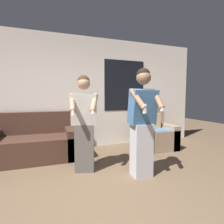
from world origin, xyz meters
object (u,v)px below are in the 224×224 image
Objects in this scene: person_right at (142,122)px; person_left at (84,123)px; armchair at (153,134)px; couch at (34,143)px.

person_left is at bearing 147.92° from person_right.
person_left is (-1.84, -0.79, 0.46)m from armchair.
armchair is 1.73m from person_right.
couch is 1.72× the size of armchair.
couch is 1.06× the size of person_right.
person_right reaches higher than armchair.
person_left is 0.96m from person_right.
person_right reaches higher than person_left.
couch is at bearing 139.06° from person_right.
person_right is at bearing -40.94° from couch.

